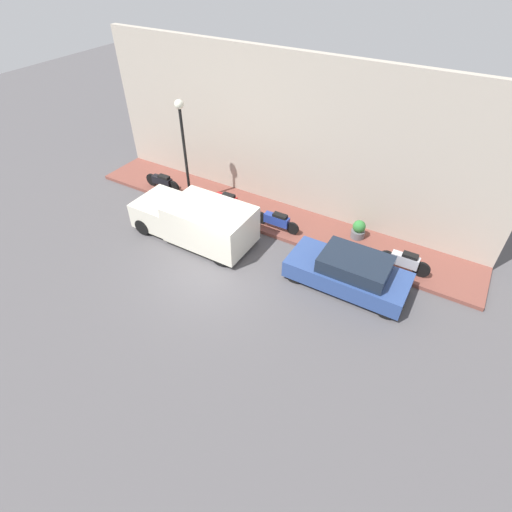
{
  "coord_description": "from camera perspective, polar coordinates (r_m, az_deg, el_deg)",
  "views": [
    {
      "loc": [
        -8.5,
        -6.81,
        9.96
      ],
      "look_at": [
        1.05,
        -1.17,
        0.6
      ],
      "focal_mm": 28.0,
      "sensor_mm": 36.0,
      "label": 1
    }
  ],
  "objects": [
    {
      "name": "streetlamp",
      "position": [
        17.15,
        -10.42,
        16.64
      ],
      "size": [
        0.37,
        0.37,
        4.55
      ],
      "color": "black",
      "rests_on": "sidewalk"
    },
    {
      "name": "parked_car",
      "position": [
        14.18,
        13.15,
        -2.23
      ],
      "size": [
        1.78,
        4.19,
        1.34
      ],
      "color": "#2D4784",
      "rests_on": "ground_plane"
    },
    {
      "name": "scooter_silver",
      "position": [
        15.27,
        20.5,
        -0.68
      ],
      "size": [
        0.3,
        1.85,
        0.8
      ],
      "color": "#B7B7BF",
      "rests_on": "sidewalk"
    },
    {
      "name": "potted_plant",
      "position": [
        16.43,
        14.44,
        3.68
      ],
      "size": [
        0.54,
        0.54,
        0.77
      ],
      "color": "slate",
      "rests_on": "sidewalk"
    },
    {
      "name": "building_facade",
      "position": [
        16.95,
        4.42,
        16.71
      ],
      "size": [
        0.3,
        17.53,
        6.48
      ],
      "color": "#B2A899",
      "rests_on": "ground_plane"
    },
    {
      "name": "motorcycle_black",
      "position": [
        19.56,
        -13.22,
        10.35
      ],
      "size": [
        0.3,
        1.94,
        0.73
      ],
      "color": "black",
      "rests_on": "sidewalk"
    },
    {
      "name": "ground_plane",
      "position": [
        14.75,
        -6.02,
        -2.56
      ],
      "size": [
        60.0,
        60.0,
        0.0
      ],
      "primitive_type": "plane",
      "color": "#514F51"
    },
    {
      "name": "motorcycle_red",
      "position": [
        17.54,
        -4.26,
        7.8
      ],
      "size": [
        0.3,
        1.9,
        0.83
      ],
      "color": "#B21E1E",
      "rests_on": "sidewalk"
    },
    {
      "name": "delivery_van",
      "position": [
        16.06,
        -8.73,
        5.15
      ],
      "size": [
        2.07,
        5.02,
        1.67
      ],
      "color": "silver",
      "rests_on": "ground_plane"
    },
    {
      "name": "motorcycle_blue",
      "position": [
        16.39,
        3.01,
        5.11
      ],
      "size": [
        0.3,
        2.01,
        0.74
      ],
      "color": "navy",
      "rests_on": "sidewalk"
    },
    {
      "name": "sidewalk",
      "position": [
        17.46,
        1.91,
        5.66
      ],
      "size": [
        2.34,
        17.53,
        0.16
      ],
      "color": "brown",
      "rests_on": "ground_plane"
    }
  ]
}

